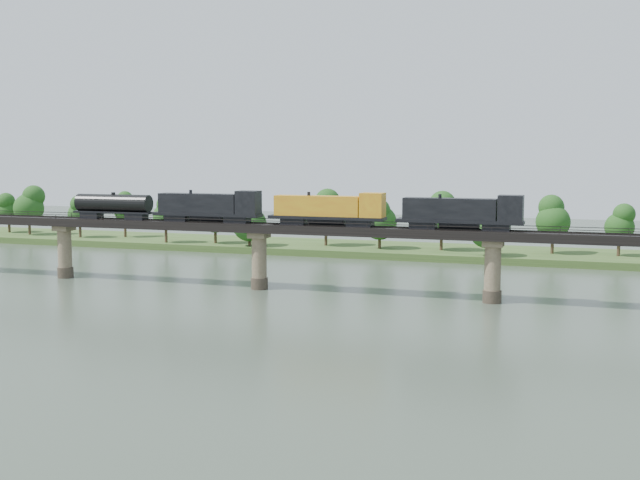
% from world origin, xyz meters
% --- Properties ---
extents(ground, '(400.00, 400.00, 0.00)m').
position_xyz_m(ground, '(0.00, 0.00, 0.00)').
color(ground, '#324032').
rests_on(ground, ground).
extents(far_bank, '(300.00, 24.00, 1.60)m').
position_xyz_m(far_bank, '(0.00, 85.00, 0.80)').
color(far_bank, '#334E1F').
rests_on(far_bank, ground).
extents(bridge, '(236.00, 30.00, 11.50)m').
position_xyz_m(bridge, '(0.00, 30.00, 5.46)').
color(bridge, '#473A2D').
rests_on(bridge, ground).
extents(bridge_superstructure, '(220.00, 4.90, 0.75)m').
position_xyz_m(bridge_superstructure, '(0.00, 30.00, 11.79)').
color(bridge_superstructure, black).
rests_on(bridge_superstructure, bridge).
extents(far_treeline, '(289.06, 17.54, 13.60)m').
position_xyz_m(far_treeline, '(-8.21, 80.52, 8.83)').
color(far_treeline, '#382619').
rests_on(far_treeline, far_bank).
extents(freight_train, '(81.63, 3.18, 5.62)m').
position_xyz_m(freight_train, '(5.11, 30.00, 14.18)').
color(freight_train, black).
rests_on(freight_train, bridge).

